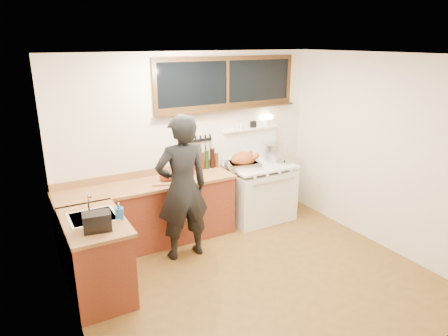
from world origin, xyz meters
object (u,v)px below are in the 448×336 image
vintage_stove (259,190)px  roast_turkey (243,162)px  man (182,188)px  cutting_board (168,178)px

vintage_stove → roast_turkey: vintage_stove is taller
man → cutting_board: (-0.01, 0.45, 0.00)m
vintage_stove → cutting_board: 1.61m
cutting_board → vintage_stove: bearing=1.7°
cutting_board → roast_turkey: 1.21m
vintage_stove → man: 1.67m
man → roast_turkey: bearing=21.2°
cutting_board → roast_turkey: (1.21, 0.01, 0.05)m
man → roast_turkey: (1.20, 0.46, 0.05)m
vintage_stove → man: (-1.52, -0.50, 0.48)m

